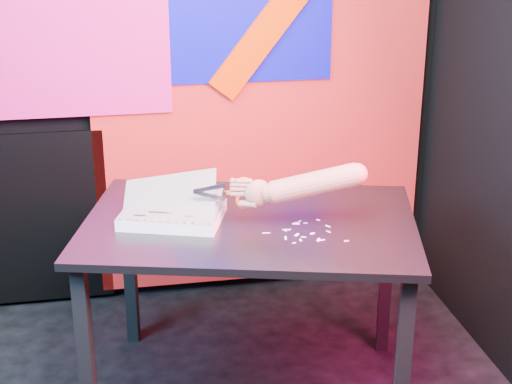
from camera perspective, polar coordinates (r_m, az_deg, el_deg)
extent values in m
cube|color=black|center=(3.62, -10.05, 11.94)|extent=(3.00, 0.01, 2.70)
cube|color=red|center=(3.76, 0.41, 4.78)|extent=(1.60, 0.02, 1.60)
cube|color=#E5177D|center=(3.58, -14.11, 11.54)|extent=(0.95, 0.02, 0.80)
cube|color=black|center=(2.90, -12.27, -11.56)|extent=(0.06, 0.06, 0.72)
cube|color=black|center=(3.49, -9.17, -5.45)|extent=(0.06, 0.06, 0.72)
cube|color=black|center=(2.82, 10.63, -12.51)|extent=(0.06, 0.06, 0.72)
cube|color=black|center=(3.42, 9.43, -6.04)|extent=(0.06, 0.06, 0.72)
cube|color=black|center=(2.94, -0.45, -2.35)|extent=(1.40, 1.11, 0.03)
cube|color=white|center=(2.94, -6.08, -1.67)|extent=(0.43, 0.37, 0.04)
cube|color=silver|center=(2.93, -6.10, -1.26)|extent=(0.43, 0.37, 0.00)
cube|color=silver|center=(2.93, -6.10, -1.18)|extent=(0.41, 0.35, 0.11)
cube|color=silver|center=(2.94, -6.34, -0.65)|extent=(0.38, 0.32, 0.19)
cylinder|color=black|center=(2.87, -9.85, -1.97)|extent=(0.01, 0.01, 0.00)
cylinder|color=black|center=(2.86, -9.28, -2.01)|extent=(0.01, 0.01, 0.00)
cylinder|color=black|center=(2.85, -8.71, -2.04)|extent=(0.01, 0.01, 0.00)
cylinder|color=black|center=(2.84, -8.14, -2.08)|extent=(0.01, 0.01, 0.00)
cylinder|color=black|center=(2.83, -7.56, -2.11)|extent=(0.01, 0.01, 0.00)
cylinder|color=black|center=(2.83, -6.97, -2.15)|extent=(0.01, 0.01, 0.00)
cylinder|color=black|center=(2.82, -6.39, -2.18)|extent=(0.01, 0.01, 0.00)
cylinder|color=black|center=(2.81, -5.80, -2.22)|extent=(0.01, 0.01, 0.00)
cylinder|color=black|center=(2.81, -5.21, -2.25)|extent=(0.01, 0.01, 0.00)
cylinder|color=black|center=(2.80, -4.61, -2.29)|extent=(0.01, 0.01, 0.00)
cylinder|color=black|center=(2.79, -4.02, -2.32)|extent=(0.01, 0.01, 0.00)
cylinder|color=black|center=(2.79, -3.42, -2.36)|extent=(0.01, 0.01, 0.00)
cylinder|color=black|center=(3.08, -8.52, -0.23)|extent=(0.01, 0.01, 0.00)
cylinder|color=black|center=(3.07, -7.99, -0.26)|extent=(0.01, 0.01, 0.00)
cylinder|color=black|center=(3.07, -7.45, -0.29)|extent=(0.01, 0.01, 0.00)
cylinder|color=black|center=(3.06, -6.91, -0.32)|extent=(0.01, 0.01, 0.00)
cylinder|color=black|center=(3.05, -6.37, -0.35)|extent=(0.01, 0.01, 0.00)
cylinder|color=black|center=(3.05, -5.83, -0.37)|extent=(0.01, 0.01, 0.00)
cylinder|color=black|center=(3.04, -5.28, -0.40)|extent=(0.01, 0.01, 0.00)
cylinder|color=black|center=(3.03, -4.74, -0.43)|extent=(0.01, 0.01, 0.00)
cylinder|color=black|center=(3.03, -4.19, -0.46)|extent=(0.01, 0.01, 0.00)
cylinder|color=black|center=(3.02, -3.63, -0.49)|extent=(0.01, 0.01, 0.00)
cylinder|color=black|center=(3.02, -3.08, -0.52)|extent=(0.01, 0.01, 0.00)
cylinder|color=black|center=(3.01, -2.52, -0.55)|extent=(0.01, 0.01, 0.00)
cube|color=black|center=(3.00, -7.48, -0.81)|extent=(0.07, 0.03, 0.00)
cube|color=black|center=(2.95, -5.61, -1.05)|extent=(0.05, 0.03, 0.00)
cube|color=black|center=(2.91, -7.01, -1.48)|extent=(0.09, 0.04, 0.00)
cube|color=black|center=(2.86, -4.88, -1.75)|extent=(0.04, 0.02, 0.00)
cube|color=black|center=(2.89, -8.48, -1.69)|extent=(0.05, 0.03, 0.00)
cube|color=#B4B4D3|center=(2.86, -3.44, 0.27)|extent=(0.12, 0.03, 0.04)
cube|color=#B4B4D3|center=(2.87, -3.42, -0.25)|extent=(0.12, 0.03, 0.04)
cylinder|color=#B4B4D3|center=(2.85, -2.27, -0.03)|extent=(0.01, 0.01, 0.01)
cube|color=#FC521E|center=(2.85, -1.84, -0.15)|extent=(0.05, 0.02, 0.02)
cube|color=#FC521E|center=(2.85, -1.84, 0.07)|extent=(0.05, 0.02, 0.02)
torus|color=#FC521E|center=(2.84, -0.88, 0.50)|extent=(0.06, 0.03, 0.06)
torus|color=#FC521E|center=(2.86, -0.88, -0.64)|extent=(0.06, 0.03, 0.06)
ellipsoid|color=#B57063|center=(2.84, 0.16, -0.10)|extent=(0.10, 0.06, 0.11)
cylinder|color=#B57063|center=(2.85, -0.88, -0.15)|extent=(0.08, 0.04, 0.02)
cylinder|color=#B57063|center=(2.84, -0.88, 0.20)|extent=(0.07, 0.04, 0.02)
cylinder|color=#B57063|center=(2.83, -0.88, 0.52)|extent=(0.07, 0.04, 0.02)
cylinder|color=#B57063|center=(2.83, -0.89, 0.79)|extent=(0.06, 0.03, 0.02)
cylinder|color=#B57063|center=(2.85, -0.59, -0.88)|extent=(0.07, 0.05, 0.03)
cylinder|color=#B57063|center=(2.84, 1.17, -0.06)|extent=(0.08, 0.08, 0.07)
cylinder|color=#B57063|center=(2.82, 4.24, 0.62)|extent=(0.33, 0.17, 0.16)
sphere|color=#B57063|center=(2.81, 7.34, 1.30)|extent=(0.08, 0.08, 0.08)
cube|color=white|center=(2.78, 4.56, -3.48)|extent=(0.02, 0.03, 0.00)
cube|color=white|center=(2.85, 2.23, -2.80)|extent=(0.02, 0.02, 0.00)
cube|color=white|center=(2.85, 2.37, -2.73)|extent=(0.02, 0.01, 0.00)
cube|color=white|center=(2.75, 2.78, -3.73)|extent=(0.02, 0.01, 0.00)
cube|color=white|center=(2.91, 3.61, -2.27)|extent=(0.02, 0.01, 0.00)
cube|color=white|center=(2.78, 4.80, -3.51)|extent=(0.02, 0.01, 0.00)
cube|color=white|center=(2.83, 4.12, -3.03)|extent=(0.02, 0.02, 0.00)
cube|color=white|center=(2.78, 2.17, -3.37)|extent=(0.01, 0.03, 0.00)
cube|color=white|center=(2.80, 3.48, -3.29)|extent=(0.02, 0.01, 0.00)
cube|color=white|center=(2.91, 2.96, -2.25)|extent=(0.02, 0.01, 0.00)
cube|color=white|center=(2.77, 3.26, -3.50)|extent=(0.01, 0.01, 0.00)
cube|color=white|center=(2.85, 5.29, -2.88)|extent=(0.01, 0.02, 0.00)
cube|color=white|center=(2.89, 5.25, -2.49)|extent=(0.02, 0.02, 0.00)
cube|color=white|center=(2.81, 2.99, -3.13)|extent=(0.02, 0.02, 0.00)
cube|color=white|center=(2.93, 3.21, -2.13)|extent=(0.01, 0.01, 0.00)
cube|color=white|center=(2.94, 4.53, -2.04)|extent=(0.02, 0.02, 0.00)
cube|color=white|center=(2.78, 6.60, -3.55)|extent=(0.02, 0.00, 0.00)
cube|color=white|center=(2.82, 0.75, -3.00)|extent=(0.03, 0.01, 0.00)
cube|color=white|center=(2.90, 2.92, -2.33)|extent=(0.03, 0.02, 0.00)
cube|color=white|center=(2.85, 2.18, -2.76)|extent=(0.03, 0.01, 0.00)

